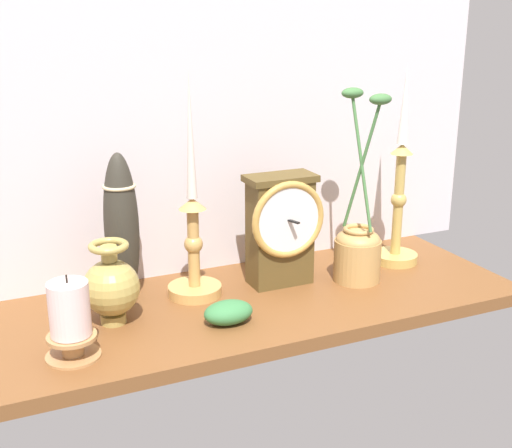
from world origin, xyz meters
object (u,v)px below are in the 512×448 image
candlestick_tall_center (399,201)px  mantel_clock (281,228)px  brass_vase_bulbous (111,286)px  brass_vase_jar (358,244)px  pillar_candle_front (70,320)px  tall_ceramic_vase (122,227)px  candlestick_tall_left (193,240)px

candlestick_tall_center → mantel_clock: bearing=-178.1°
candlestick_tall_center → brass_vase_bulbous: candlestick_tall_center is taller
mantel_clock → brass_vase_jar: brass_vase_jar is taller
brass_vase_jar → pillar_candle_front: 55.62cm
brass_vase_jar → tall_ceramic_vase: 44.05cm
tall_ceramic_vase → brass_vase_bulbous: bearing=-115.5°
mantel_clock → candlestick_tall_center: size_ratio=0.53×
candlestick_tall_left → brass_vase_jar: (30.69, -5.92, -3.42)cm
pillar_candle_front → mantel_clock: bearing=17.4°
brass_vase_bulbous → pillar_candle_front: 12.16cm
candlestick_tall_left → brass_vase_bulbous: (-16.14, -5.44, -3.96)cm
candlestick_tall_center → tall_ceramic_vase: (-55.12, 4.34, 0.45)cm
candlestick_tall_left → candlestick_tall_center: bearing=-1.1°
candlestick_tall_left → candlestick_tall_center: candlestick_tall_left is taller
pillar_candle_front → candlestick_tall_left: bearing=30.9°
mantel_clock → candlestick_tall_left: size_ratio=0.52×
brass_vase_bulbous → mantel_clock: bearing=6.5°
candlestick_tall_left → brass_vase_jar: bearing=-10.9°
brass_vase_bulbous → pillar_candle_front: brass_vase_bulbous is taller
mantel_clock → tall_ceramic_vase: 29.04cm
candlestick_tall_left → pillar_candle_front: 28.62cm
mantel_clock → pillar_candle_front: mantel_clock is taller
mantel_clock → brass_vase_bulbous: (-32.74, -3.73, -4.53)cm
mantel_clock → brass_vase_jar: (14.09, -4.20, -3.98)cm
mantel_clock → brass_vase_jar: bearing=-16.6°
candlestick_tall_center → pillar_candle_front: candlestick_tall_center is taller
mantel_clock → tall_ceramic_vase: size_ratio=0.79×
mantel_clock → brass_vase_bulbous: 33.26cm
candlestick_tall_left → brass_vase_jar: 31.44cm
candlestick_tall_left → brass_vase_jar: candlestick_tall_left is taller
brass_vase_jar → brass_vase_bulbous: bearing=179.4°
brass_vase_bulbous → tall_ceramic_vase: (4.27, 8.95, 6.88)cm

